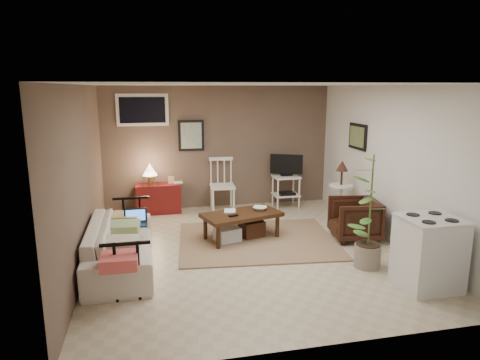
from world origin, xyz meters
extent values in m
plane|color=#C1B293|center=(0.00, 0.00, 0.00)|extent=(5.00, 5.00, 0.00)
cube|color=black|center=(-0.55, 2.48, 1.45)|extent=(0.50, 0.03, 0.60)
cube|color=black|center=(2.23, 1.05, 1.52)|extent=(0.03, 0.60, 0.45)
cube|color=white|center=(-1.45, 2.48, 1.95)|extent=(0.96, 0.03, 0.60)
cube|color=#8E7153|center=(0.23, 0.34, 0.01)|extent=(2.59, 2.16, 0.02)
cube|color=#3A240F|center=(0.01, 0.47, 0.40)|extent=(1.34, 0.94, 0.06)
cylinder|color=#3A240F|center=(-0.43, 0.10, 0.19)|extent=(0.06, 0.06, 0.38)
cylinder|color=#3A240F|center=(0.58, 0.40, 0.19)|extent=(0.06, 0.06, 0.38)
cylinder|color=#3A240F|center=(-0.56, 0.55, 0.19)|extent=(0.06, 0.06, 0.38)
cylinder|color=#3A240F|center=(0.45, 0.85, 0.19)|extent=(0.06, 0.06, 0.38)
cube|color=black|center=(-0.16, 0.32, 0.45)|extent=(0.16, 0.09, 0.02)
cube|color=#442418|center=(0.18, 0.53, 0.14)|extent=(0.42, 0.39, 0.26)
cube|color=silver|center=(-0.23, 0.40, 0.12)|extent=(0.42, 0.39, 0.22)
imported|color=beige|center=(-1.80, -0.20, 0.41)|extent=(0.61, 2.08, 0.81)
cube|color=black|center=(-1.60, 0.10, 0.47)|extent=(0.32, 0.22, 0.02)
cube|color=black|center=(-1.60, 0.22, 0.58)|extent=(0.32, 0.02, 0.20)
cube|color=#357BF0|center=(-1.60, 0.21, 0.58)|extent=(0.27, 0.00, 0.16)
cube|color=maroon|center=(-1.23, 2.26, 0.28)|extent=(0.84, 0.37, 0.56)
cylinder|color=#B58845|center=(-1.37, 2.22, 0.65)|extent=(0.09, 0.09, 0.19)
cone|color=beige|center=(-1.37, 2.22, 0.86)|extent=(0.28, 0.28, 0.22)
cube|color=tan|center=(-0.97, 2.28, 0.63)|extent=(0.11, 0.02, 0.14)
cube|color=white|center=(-0.01, 2.14, 0.49)|extent=(0.49, 0.49, 0.04)
cylinder|color=white|center=(-0.22, 1.95, 0.23)|extent=(0.04, 0.04, 0.46)
cylinder|color=white|center=(0.18, 1.92, 0.23)|extent=(0.04, 0.04, 0.46)
cylinder|color=white|center=(-0.19, 2.35, 0.23)|extent=(0.04, 0.04, 0.46)
cylinder|color=white|center=(0.21, 2.32, 0.23)|extent=(0.04, 0.04, 0.46)
cube|color=white|center=(0.01, 2.35, 0.99)|extent=(0.47, 0.07, 0.07)
cube|color=white|center=(1.28, 2.11, 0.62)|extent=(0.50, 0.41, 0.04)
cube|color=white|center=(1.28, 2.11, 0.26)|extent=(0.50, 0.41, 0.03)
cylinder|color=white|center=(1.06, 1.94, 0.32)|extent=(0.03, 0.03, 0.64)
cylinder|color=white|center=(1.50, 1.94, 0.32)|extent=(0.03, 0.03, 0.64)
cylinder|color=white|center=(1.06, 2.28, 0.32)|extent=(0.03, 0.03, 0.64)
cylinder|color=white|center=(1.50, 2.28, 0.32)|extent=(0.03, 0.03, 0.64)
cube|color=black|center=(1.28, 2.11, 0.67)|extent=(0.23, 0.13, 0.03)
cube|color=black|center=(1.28, 2.11, 0.88)|extent=(0.60, 0.32, 0.39)
cube|color=#E9A95A|center=(1.28, 2.11, 0.88)|extent=(0.50, 0.25, 0.31)
cube|color=black|center=(1.28, 2.06, 0.28)|extent=(0.32, 0.23, 0.09)
cylinder|color=white|center=(1.94, 1.01, 0.02)|extent=(0.29, 0.29, 0.03)
cylinder|color=white|center=(1.94, 1.01, 0.33)|extent=(0.06, 0.06, 0.62)
cylinder|color=white|center=(1.94, 1.01, 0.66)|extent=(0.42, 0.42, 0.03)
cylinder|color=black|center=(1.94, 1.01, 0.81)|extent=(0.04, 0.04, 0.27)
cone|color=#392117|center=(1.94, 1.01, 1.02)|extent=(0.21, 0.21, 0.19)
imported|color=black|center=(1.76, 0.11, 0.36)|extent=(0.75, 0.79, 0.72)
cylinder|color=gray|center=(1.42, -0.93, 0.16)|extent=(0.35, 0.35, 0.31)
cylinder|color=#4C602D|center=(1.42, -0.93, 0.92)|extent=(0.02, 0.02, 1.21)
cube|color=silver|center=(1.83, -1.62, 0.42)|extent=(0.65, 0.61, 0.84)
cube|color=silver|center=(1.83, -1.62, 0.85)|extent=(0.67, 0.63, 0.03)
cylinder|color=black|center=(1.68, -1.77, 0.87)|extent=(0.15, 0.15, 0.01)
cylinder|color=black|center=(1.98, -1.77, 0.87)|extent=(0.15, 0.15, 0.01)
cylinder|color=black|center=(1.68, -1.47, 0.87)|extent=(0.15, 0.15, 0.01)
cylinder|color=black|center=(1.98, -1.47, 0.87)|extent=(0.15, 0.15, 0.01)
imported|color=#3A240F|center=(0.33, 0.58, 0.54)|extent=(0.23, 0.13, 0.22)
imported|color=#3A240F|center=(-0.24, 0.61, 0.55)|extent=(0.18, 0.06, 0.24)
imported|color=#3A240F|center=(-0.93, 2.28, 0.67)|extent=(0.17, 0.03, 0.23)
camera|label=1|loc=(-1.39, -5.82, 2.36)|focal=32.00mm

